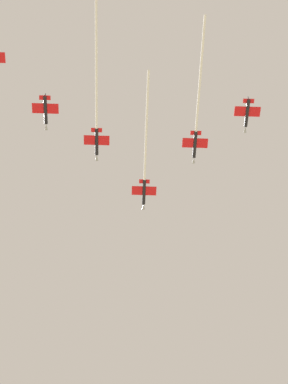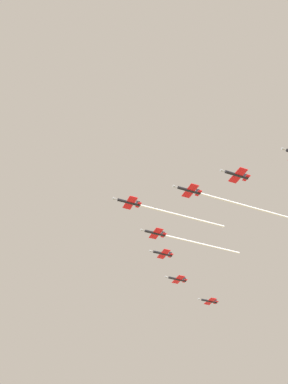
{
  "view_description": "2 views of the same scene",
  "coord_description": "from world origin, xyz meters",
  "px_view_note": "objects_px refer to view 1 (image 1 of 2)",
  "views": [
    {
      "loc": [
        39.83,
        -100.92,
        3.15
      ],
      "look_at": [
        7.01,
        7.64,
        202.47
      ],
      "focal_mm": 60.97,
      "sensor_mm": 36.0,
      "label": 1
    },
    {
      "loc": [
        -143.58,
        12.32,
        87.29
      ],
      "look_at": [
        -3.8,
        2.19,
        199.6
      ],
      "focal_mm": 43.39,
      "sensor_mm": 36.0,
      "label": 2
    }
  ],
  "objects_px": {
    "jet_port_inner": "(96,88)",
    "jet_starboard_outer": "(247,114)",
    "jet_lead": "(145,159)",
    "jet_port_outer": "(45,111)",
    "jet_starboard_inner": "(198,109)"
  },
  "relations": [
    {
      "from": "jet_port_inner",
      "to": "jet_starboard_outer",
      "type": "height_order",
      "value": "jet_starboard_outer"
    },
    {
      "from": "jet_lead",
      "to": "jet_port_outer",
      "type": "xyz_separation_m",
      "value": [
        -26.0,
        -26.87,
        -1.35
      ]
    },
    {
      "from": "jet_lead",
      "to": "jet_starboard_inner",
      "type": "relative_size",
      "value": 1.02
    },
    {
      "from": "jet_lead",
      "to": "jet_port_outer",
      "type": "distance_m",
      "value": 37.41
    },
    {
      "from": "jet_port_outer",
      "to": "jet_starboard_inner",
      "type": "bearing_deg",
      "value": -1.79
    },
    {
      "from": "jet_starboard_inner",
      "to": "jet_port_outer",
      "type": "height_order",
      "value": "jet_starboard_inner"
    },
    {
      "from": "jet_port_inner",
      "to": "jet_port_outer",
      "type": "relative_size",
      "value": 5.14
    },
    {
      "from": "jet_lead",
      "to": "jet_port_outer",
      "type": "relative_size",
      "value": 4.06
    },
    {
      "from": "jet_lead",
      "to": "jet_starboard_outer",
      "type": "distance_m",
      "value": 37.41
    },
    {
      "from": "jet_port_inner",
      "to": "jet_port_outer",
      "type": "xyz_separation_m",
      "value": [
        -18.32,
        2.27,
        -1.27
      ]
    },
    {
      "from": "jet_lead",
      "to": "jet_starboard_outer",
      "type": "height_order",
      "value": "jet_starboard_outer"
    },
    {
      "from": "jet_port_outer",
      "to": "jet_starboard_outer",
      "type": "bearing_deg",
      "value": -0.0
    },
    {
      "from": "jet_lead",
      "to": "jet_port_outer",
      "type": "bearing_deg",
      "value": -152.76
    },
    {
      "from": "jet_port_outer",
      "to": "jet_starboard_outer",
      "type": "xyz_separation_m",
      "value": [
        62.97,
        21.33,
        2.71
      ]
    },
    {
      "from": "jet_port_outer",
      "to": "jet_lead",
      "type": "bearing_deg",
      "value": 27.24
    }
  ]
}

